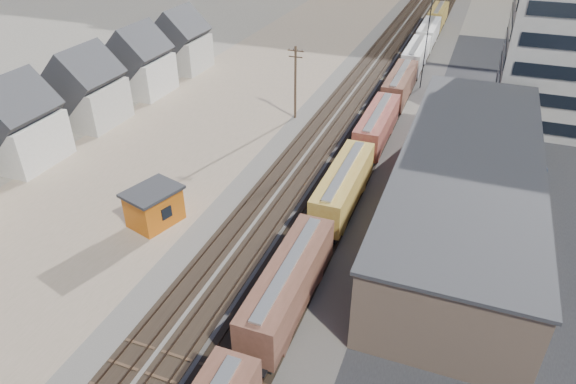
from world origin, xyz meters
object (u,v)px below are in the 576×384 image
(maintenance_shed, at_px, (154,206))
(parked_car_blue, at_px, (529,161))
(utility_pole_north, at_px, (295,81))
(freight_train, at_px, (389,103))

(maintenance_shed, relative_size, parked_car_blue, 1.07)
(utility_pole_north, xyz_separation_m, maintenance_shed, (-3.96, -28.42, -3.40))
(utility_pole_north, height_order, parked_car_blue, utility_pole_north)
(maintenance_shed, bearing_deg, utility_pole_north, 82.06)
(maintenance_shed, height_order, parked_car_blue, maintenance_shed)
(freight_train, xyz_separation_m, parked_car_blue, (17.75, -6.65, -2.02))
(utility_pole_north, distance_m, maintenance_shed, 28.89)
(freight_train, xyz_separation_m, maintenance_shed, (-16.26, -31.36, -0.90))
(freight_train, distance_m, maintenance_shed, 35.34)
(utility_pole_north, height_order, maintenance_shed, utility_pole_north)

